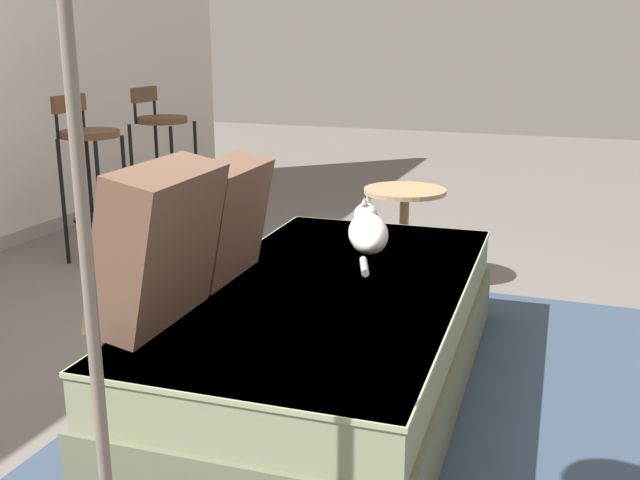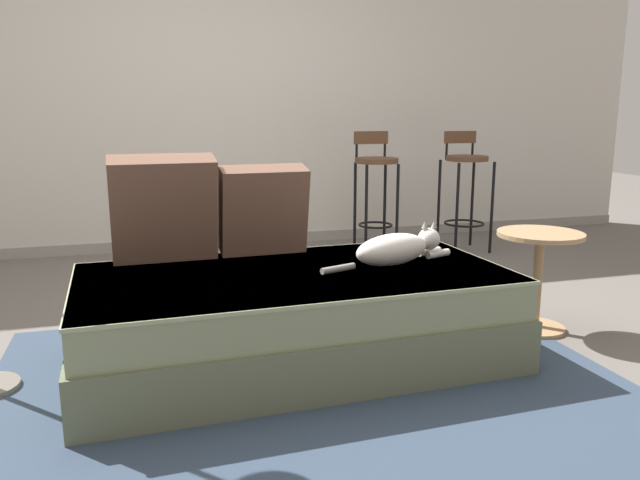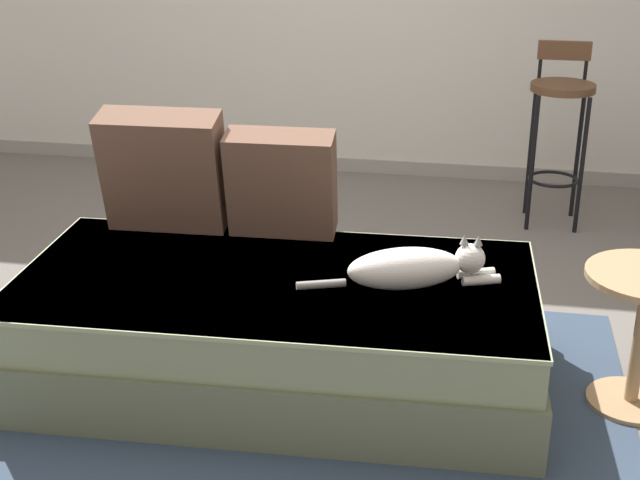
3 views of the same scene
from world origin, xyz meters
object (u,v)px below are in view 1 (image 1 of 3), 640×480
throw_pillow_middle (226,219)px  side_table (404,222)px  bar_stool_near_window (90,158)px  cat (368,231)px  bar_stool_by_doorway (162,145)px  couch (331,335)px  throw_pillow_corner (160,244)px

throw_pillow_middle → side_table: 1.47m
bar_stool_near_window → side_table: (0.19, -1.86, -0.28)m
cat → bar_stool_by_doorway: (1.42, 1.89, 0.09)m
couch → throw_pillow_corner: bearing=145.2°
bar_stool_near_window → side_table: bar_stool_near_window is taller
throw_pillow_corner → throw_pillow_middle: bearing=2.0°
couch → cat: size_ratio=2.73×
bar_stool_near_window → bar_stool_by_doorway: bar_stool_near_window is taller
throw_pillow_middle → throw_pillow_corner: bearing=-178.0°
couch → throw_pillow_corner: (-0.55, 0.38, 0.47)m
cat → couch: bearing=-178.9°
throw_pillow_middle → bar_stool_near_window: size_ratio=0.46×
bar_stool_by_doorway → couch: bearing=-135.4°
throw_pillow_middle → side_table: size_ratio=0.86×
throw_pillow_corner → cat: throw_pillow_corner is taller
bar_stool_by_doorway → side_table: (-0.60, -1.86, -0.25)m
side_table → throw_pillow_corner: bearing=169.8°
throw_pillow_corner → cat: (1.06, -0.37, -0.19)m
couch → throw_pillow_corner: size_ratio=3.83×
throw_pillow_corner → side_table: throw_pillow_corner is taller
throw_pillow_corner → side_table: 1.94m
bar_stool_by_doorway → bar_stool_near_window: bearing=179.9°
couch → cat: 0.58m
throw_pillow_middle → bar_stool_near_window: bearing=51.4°
throw_pillow_corner → bar_stool_by_doorway: bar_stool_by_doorway is taller
couch → throw_pillow_middle: 0.60m
throw_pillow_corner → side_table: size_ratio=0.98×
throw_pillow_middle → bar_stool_by_doorway: bar_stool_by_doorway is taller
throw_pillow_corner → bar_stool_by_doorway: (2.48, 1.52, -0.09)m
throw_pillow_corner → bar_stool_near_window: 2.27m
side_table → cat: bearing=-177.5°
couch → throw_pillow_corner: throw_pillow_corner is taller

